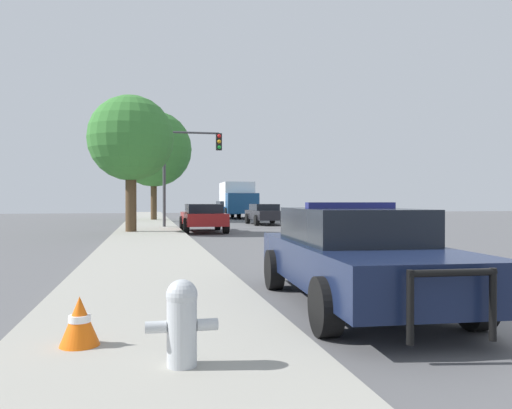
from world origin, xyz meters
The scene contains 11 objects.
sidewalk_left centered at (-5.10, 0.00, 0.07)m, with size 3.00×110.00×0.13m.
police_car centered at (-2.27, 1.37, 0.74)m, with size 2.26×5.03×1.48m.
fire_hydrant centered at (-4.91, -1.16, 0.51)m, with size 0.60×0.26×0.72m.
traffic_light centered at (-3.10, 21.19, 3.71)m, with size 3.12×0.35×5.11m.
car_background_distant centered at (1.39, 36.64, 0.77)m, with size 1.93×4.69×1.43m.
car_background_midblock centered at (-2.59, 18.33, 0.73)m, with size 2.04×4.56×1.33m.
car_background_oncoming centered at (1.97, 24.88, 0.69)m, with size 1.90×4.38×1.28m.
box_truck centered at (2.24, 35.89, 1.62)m, with size 2.87×6.67×3.02m.
tree_sidewalk_mid centered at (-5.88, 17.33, 4.22)m, with size 3.76×3.76×6.01m.
tree_sidewalk_far centered at (-4.72, 30.93, 5.16)m, with size 5.39×5.39×7.74m.
traffic_cone centered at (-5.82, -0.37, 0.36)m, with size 0.37×0.37×0.47m.
Camera 1 is at (-5.19, -5.33, 1.51)m, focal length 35.00 mm.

